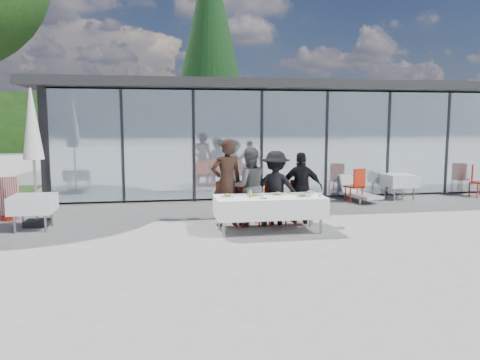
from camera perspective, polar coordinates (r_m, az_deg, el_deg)
name	(u,v)px	position (r m, az deg, el deg)	size (l,w,h in m)	color
ground	(253,235)	(9.58, 1.61, -6.68)	(90.00, 90.00, 0.00)	gray
pavilion	(264,125)	(17.70, 2.92, 6.69)	(14.80, 8.80, 3.44)	gray
treeline	(159,123)	(37.12, -9.89, 6.92)	(62.50, 2.00, 4.40)	#1B3E13
dining_table	(269,206)	(9.72, 3.62, -3.24)	(2.26, 0.96, 0.75)	white
diner_a	(227,183)	(10.20, -1.65, -0.32)	(0.70, 0.70, 1.92)	#301D15
diner_chair_a	(226,201)	(10.30, -1.67, -2.63)	(0.44, 0.44, 0.97)	red
diner_b	(249,187)	(10.30, 1.13, -0.81)	(0.84, 0.84, 1.72)	#505050
diner_chair_b	(249,201)	(10.38, 1.09, -2.56)	(0.44, 0.44, 0.97)	red
diner_c	(276,188)	(10.43, 4.37, -0.95)	(1.06, 1.06, 1.64)	black
diner_chair_c	(275,200)	(10.51, 4.31, -2.46)	(0.44, 0.44, 0.97)	red
diner_d	(301,188)	(10.59, 7.50, -0.96)	(0.94, 0.94, 1.61)	black
diner_chair_d	(301,199)	(10.66, 7.42, -2.36)	(0.44, 0.44, 0.97)	red
plate_a	(228,196)	(9.61, -1.52, -1.91)	(0.29, 0.29, 0.07)	silver
plate_b	(253,195)	(9.68, 1.61, -1.85)	(0.29, 0.29, 0.07)	silver
plate_c	(278,194)	(9.86, 4.70, -1.71)	(0.29, 0.29, 0.07)	silver
plate_d	(310,192)	(10.14, 8.54, -1.52)	(0.29, 0.29, 0.07)	silver
plate_extra	(303,196)	(9.69, 7.65, -1.90)	(0.29, 0.29, 0.07)	silver
juice_bottle	(250,194)	(9.49, 1.27, -1.72)	(0.06, 0.06, 0.15)	#91C451
drinking_glasses	(298,195)	(9.57, 7.03, -1.85)	(1.28, 0.16, 0.10)	silver
folded_eyeglasses	(263,198)	(9.37, 2.85, -2.26)	(0.14, 0.03, 0.01)	black
spare_table_left	(33,204)	(10.82, -23.92, -2.69)	(0.86, 0.86, 0.74)	white
spare_table_right	(399,181)	(14.57, 18.85, -0.06)	(0.86, 0.86, 0.74)	white
spare_chair_a	(476,179)	(15.94, 26.84, 0.08)	(0.62, 0.62, 0.97)	red
spare_chair_b	(356,184)	(13.62, 14.00, -0.44)	(0.57, 0.57, 0.97)	red
market_umbrella	(33,134)	(11.08, -23.97, 5.13)	(0.50, 0.50, 3.00)	black
lounger	(357,192)	(14.00, 14.09, -1.40)	(0.93, 1.44, 0.72)	silver
conifer_tree	(210,41)	(22.55, -3.68, 16.58)	(4.00, 4.00, 10.50)	#382316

